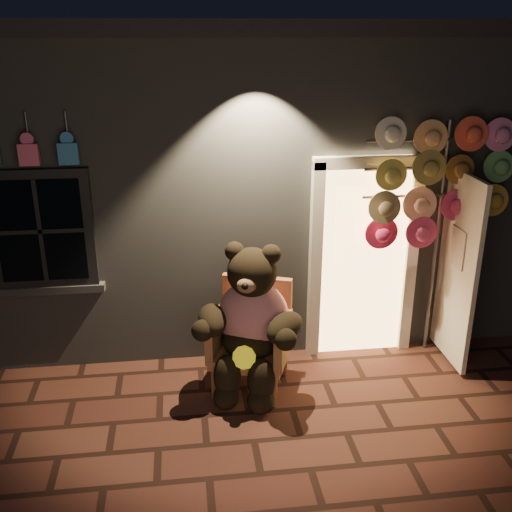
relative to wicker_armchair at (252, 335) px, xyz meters
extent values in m
plane|color=#4C281D|center=(-0.10, -0.94, -0.54)|extent=(60.00, 60.00, 0.00)
cube|color=slate|center=(-0.10, 3.06, 1.11)|extent=(7.00, 5.00, 3.30)
cube|color=black|center=(-0.10, 3.06, 2.84)|extent=(7.30, 5.30, 0.16)
cube|color=black|center=(-2.00, 0.52, 1.01)|extent=(1.00, 0.10, 1.20)
cube|color=black|center=(-2.00, 0.49, 1.01)|extent=(0.82, 0.06, 1.02)
cube|color=slate|center=(-2.00, 0.52, 0.38)|extent=(1.10, 0.14, 0.08)
cube|color=#FFC472|center=(1.25, 0.54, 0.51)|extent=(0.92, 0.10, 2.10)
cube|color=beige|center=(0.73, 0.50, 0.51)|extent=(0.12, 0.12, 2.20)
cube|color=beige|center=(1.77, 0.50, 0.51)|extent=(0.12, 0.12, 2.20)
cube|color=beige|center=(1.25, 0.50, 1.59)|extent=(1.16, 0.12, 0.12)
cube|color=beige|center=(2.15, 0.16, 0.51)|extent=(0.05, 0.80, 2.00)
cube|color=#C95273|center=(-2.00, 0.44, 1.76)|extent=(0.18, 0.07, 0.20)
cylinder|color=#59595E|center=(-2.00, 0.50, 2.01)|extent=(0.02, 0.02, 0.25)
cube|color=teal|center=(-1.65, 0.44, 1.76)|extent=(0.18, 0.07, 0.20)
cylinder|color=#59595E|center=(-1.65, 0.50, 2.01)|extent=(0.02, 0.02, 0.25)
cube|color=#B06A44|center=(-0.03, -0.08, -0.16)|extent=(0.88, 0.85, 0.10)
cube|color=#B06A44|center=(0.07, 0.20, 0.19)|extent=(0.69, 0.32, 0.70)
cube|color=#B06A44|center=(-0.35, 0.01, 0.04)|extent=(0.28, 0.59, 0.40)
cube|color=#B06A44|center=(0.27, -0.21, 0.04)|extent=(0.28, 0.59, 0.40)
cylinder|color=#B06A44|center=(-0.41, -0.24, -0.38)|extent=(0.05, 0.05, 0.32)
cylinder|color=#B06A44|center=(0.16, -0.45, -0.38)|extent=(0.05, 0.05, 0.32)
cylinder|color=#B06A44|center=(-0.22, 0.28, -0.38)|extent=(0.05, 0.05, 0.32)
cylinder|color=#B06A44|center=(0.35, 0.08, -0.38)|extent=(0.05, 0.05, 0.32)
ellipsoid|color=red|center=(0.01, -0.04, 0.22)|extent=(0.85, 0.76, 0.73)
ellipsoid|color=black|center=(-0.02, -0.11, 0.01)|extent=(0.71, 0.66, 0.35)
sphere|color=black|center=(-0.01, -0.08, 0.71)|extent=(0.61, 0.61, 0.47)
sphere|color=black|center=(-0.17, 0.00, 0.89)|extent=(0.18, 0.18, 0.18)
sphere|color=black|center=(0.16, -0.11, 0.89)|extent=(0.18, 0.18, 0.18)
ellipsoid|color=#8B5F3F|center=(-0.09, -0.29, 0.67)|extent=(0.22, 0.18, 0.15)
ellipsoid|color=black|center=(-0.40, -0.13, 0.26)|extent=(0.27, 0.48, 0.27)
ellipsoid|color=black|center=(0.26, -0.37, 0.26)|extent=(0.51, 0.54, 0.27)
ellipsoid|color=black|center=(-0.28, -0.35, -0.24)|extent=(0.27, 0.27, 0.45)
ellipsoid|color=black|center=(0.03, -0.46, -0.24)|extent=(0.27, 0.27, 0.45)
sphere|color=black|center=(-0.30, -0.40, -0.42)|extent=(0.25, 0.25, 0.25)
sphere|color=black|center=(0.01, -0.52, -0.42)|extent=(0.25, 0.25, 0.25)
cylinder|color=yellow|center=(-0.13, -0.40, -0.01)|extent=(0.24, 0.16, 0.22)
cylinder|color=#59595E|center=(2.01, 0.44, 0.73)|extent=(0.04, 0.04, 2.54)
cylinder|color=#59595E|center=(1.73, 0.42, 1.82)|extent=(1.13, 0.03, 0.03)
cylinder|color=#59595E|center=(1.73, 0.42, 1.53)|extent=(1.13, 0.03, 0.03)
cylinder|color=#59595E|center=(1.73, 0.42, 1.25)|extent=(1.13, 0.03, 0.03)
cylinder|color=#EEE8C5|center=(1.40, 0.36, 1.86)|extent=(0.32, 0.11, 0.32)
cylinder|color=#F7B269|center=(1.78, 0.33, 1.86)|extent=(0.32, 0.11, 0.32)
cylinder|color=#FF5A3B|center=(2.15, 0.30, 1.86)|extent=(0.32, 0.11, 0.32)
cylinder|color=pink|center=(2.53, 0.36, 1.86)|extent=(0.32, 0.11, 0.32)
cylinder|color=#D5C454|center=(1.40, 0.33, 1.53)|extent=(0.32, 0.11, 0.32)
cylinder|color=olive|center=(1.78, 0.30, 1.53)|extent=(0.32, 0.11, 0.32)
cylinder|color=brown|center=(2.15, 0.36, 1.53)|extent=(0.32, 0.11, 0.32)
cylinder|color=#66AA62|center=(2.53, 0.33, 1.53)|extent=(0.32, 0.11, 0.32)
cylinder|color=olive|center=(1.40, 0.30, 1.20)|extent=(0.32, 0.11, 0.32)
cylinder|color=#FFB79A|center=(1.78, 0.36, 1.20)|extent=(0.32, 0.11, 0.32)
cylinder|color=#C43966|center=(2.15, 0.33, 1.20)|extent=(0.32, 0.11, 0.32)
cylinder|color=gold|center=(2.53, 0.30, 1.20)|extent=(0.32, 0.11, 0.32)
cylinder|color=#D02958|center=(1.40, 0.36, 0.88)|extent=(0.32, 0.11, 0.32)
cylinder|color=#DA4575|center=(1.78, 0.33, 0.88)|extent=(0.32, 0.11, 0.32)
camera|label=1|loc=(-0.64, -5.21, 2.86)|focal=42.00mm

